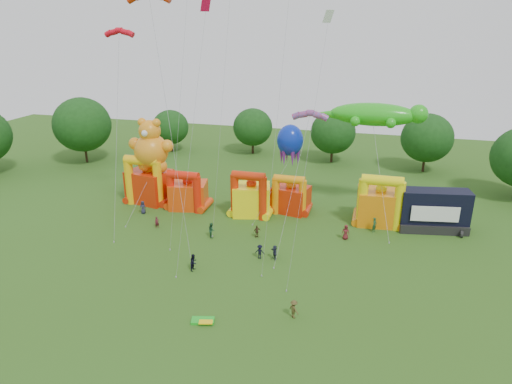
% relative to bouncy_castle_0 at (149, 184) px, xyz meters
% --- Properties ---
extents(ground, '(160.00, 160.00, 0.00)m').
position_rel_bouncy_castle_0_xyz_m(ground, '(15.63, -26.99, -2.74)').
color(ground, '#315618').
rests_on(ground, ground).
extents(tree_ring, '(120.90, 122.98, 12.07)m').
position_rel_bouncy_castle_0_xyz_m(tree_ring, '(14.48, -26.39, 3.51)').
color(tree_ring, '#352314').
rests_on(tree_ring, ground).
extents(bouncy_castle_0, '(6.52, 5.64, 7.27)m').
position_rel_bouncy_castle_0_xyz_m(bouncy_castle_0, '(0.00, 0.00, 0.00)').
color(bouncy_castle_0, red).
rests_on(bouncy_castle_0, ground).
extents(bouncy_castle_1, '(5.73, 4.96, 5.79)m').
position_rel_bouncy_castle_0_xyz_m(bouncy_castle_1, '(6.41, -0.81, -0.54)').
color(bouncy_castle_1, '#DC3F0B').
rests_on(bouncy_castle_1, ground).
extents(bouncy_castle_2, '(5.74, 5.02, 6.49)m').
position_rel_bouncy_castle_0_xyz_m(bouncy_castle_2, '(15.64, -0.80, -0.27)').
color(bouncy_castle_2, '#FEEB0D').
rests_on(bouncy_castle_2, ground).
extents(bouncy_castle_3, '(5.39, 4.68, 5.61)m').
position_rel_bouncy_castle_0_xyz_m(bouncy_castle_3, '(20.58, 1.61, -0.60)').
color(bouncy_castle_3, red).
rests_on(bouncy_castle_3, ground).
extents(bouncy_castle_4, '(6.05, 5.02, 7.00)m').
position_rel_bouncy_castle_0_xyz_m(bouncy_castle_4, '(32.46, 0.70, -0.10)').
color(bouncy_castle_4, orange).
rests_on(bouncy_castle_4, ground).
extents(stage_trailer, '(8.73, 4.46, 5.31)m').
position_rel_bouncy_castle_0_xyz_m(stage_trailer, '(39.01, 0.52, -0.18)').
color(stage_trailer, black).
rests_on(stage_trailer, ground).
extents(teddy_bear_kite, '(6.71, 11.33, 12.47)m').
position_rel_bouncy_castle_0_xyz_m(teddy_bear_kite, '(0.97, -0.62, 4.83)').
color(teddy_bear_kite, orange).
rests_on(teddy_bear_kite, ground).
extents(gecko_kite, '(14.67, 12.57, 15.03)m').
position_rel_bouncy_castle_0_xyz_m(gecko_kite, '(31.81, 1.48, 5.30)').
color(gecko_kite, green).
rests_on(gecko_kite, ground).
extents(octopus_kite, '(4.81, 11.42, 11.50)m').
position_rel_bouncy_castle_0_xyz_m(octopus_kite, '(18.58, 1.85, 1.98)').
color(octopus_kite, '#0B25AA').
rests_on(octopus_kite, ground).
extents(parafoil_kites, '(27.91, 13.03, 28.45)m').
position_rel_bouncy_castle_0_xyz_m(parafoil_kites, '(9.75, -11.61, 9.61)').
color(parafoil_kites, red).
rests_on(parafoil_kites, ground).
extents(diamond_kites, '(17.30, 16.53, 39.75)m').
position_rel_bouncy_castle_0_xyz_m(diamond_kites, '(16.83, -11.49, 13.92)').
color(diamond_kites, '#D1093B').
rests_on(diamond_kites, ground).
extents(folded_kite_bundle, '(2.19, 1.47, 0.31)m').
position_rel_bouncy_castle_0_xyz_m(folded_kite_bundle, '(18.06, -24.90, -2.61)').
color(folded_kite_bundle, green).
rests_on(folded_kite_bundle, ground).
extents(spectator_0, '(0.94, 0.67, 1.81)m').
position_rel_bouncy_castle_0_xyz_m(spectator_0, '(1.25, -4.31, -1.84)').
color(spectator_0, '#23253B').
rests_on(spectator_0, ground).
extents(spectator_1, '(0.66, 0.65, 1.53)m').
position_rel_bouncy_castle_0_xyz_m(spectator_1, '(5.25, -8.10, -1.98)').
color(spectator_1, '#511721').
rests_on(spectator_1, ground).
extents(spectator_2, '(1.05, 1.13, 1.86)m').
position_rel_bouncy_castle_0_xyz_m(spectator_2, '(12.89, -8.76, -1.82)').
color(spectator_2, '#1D482A').
rests_on(spectator_2, ground).
extents(spectator_3, '(1.08, 0.62, 1.66)m').
position_rel_bouncy_castle_0_xyz_m(spectator_3, '(19.93, -12.46, -1.91)').
color(spectator_3, black).
rests_on(spectator_3, ground).
extents(spectator_4, '(0.98, 0.86, 1.58)m').
position_rel_bouncy_castle_0_xyz_m(spectator_4, '(18.25, -7.41, -1.95)').
color(spectator_4, '#442D1B').
rests_on(spectator_4, ground).
extents(spectator_5, '(1.16, 1.59, 1.66)m').
position_rel_bouncy_castle_0_xyz_m(spectator_5, '(21.55, -12.18, -1.91)').
color(spectator_5, '#24283D').
rests_on(spectator_5, ground).
extents(spectator_6, '(0.92, 0.61, 1.87)m').
position_rel_bouncy_castle_0_xyz_m(spectator_6, '(28.71, -5.13, -1.81)').
color(spectator_6, maroon).
rests_on(spectator_6, ground).
extents(spectator_7, '(0.73, 0.83, 1.91)m').
position_rel_bouncy_castle_0_xyz_m(spectator_7, '(32.01, -2.08, -1.79)').
color(spectator_7, '#1C4825').
rests_on(spectator_7, ground).
extents(spectator_8, '(0.82, 0.99, 1.86)m').
position_rel_bouncy_castle_0_xyz_m(spectator_8, '(13.85, -16.74, -1.81)').
color(spectator_8, black).
rests_on(spectator_8, ground).
extents(spectator_9, '(1.28, 1.20, 1.74)m').
position_rel_bouncy_castle_0_xyz_m(spectator_9, '(25.58, -22.15, -1.87)').
color(spectator_9, '#483E1C').
rests_on(spectator_9, ground).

